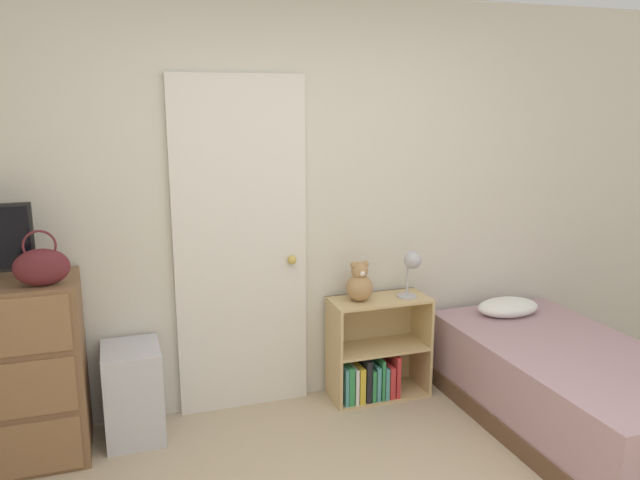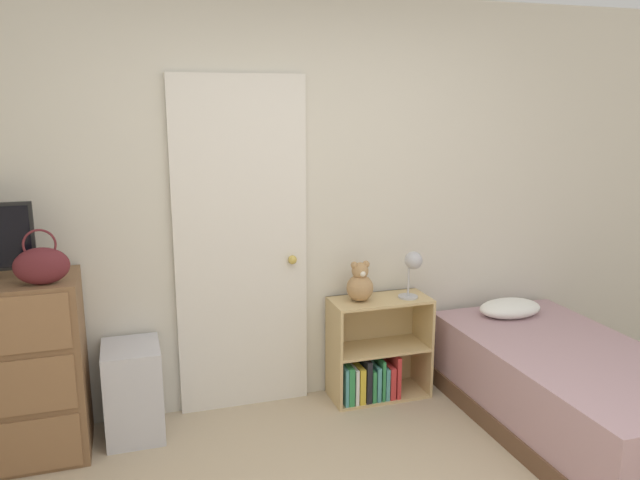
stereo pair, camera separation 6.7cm
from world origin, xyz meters
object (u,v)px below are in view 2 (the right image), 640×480
handbag (42,265)px  storage_bin (133,391)px  bookshelf (374,360)px  teddy_bear (360,284)px  desk_lamp (413,265)px  bed (570,389)px

handbag → storage_bin: handbag is taller
storage_bin → handbag: bearing=-156.0°
handbag → bookshelf: handbag is taller
teddy_bear → desk_lamp: 0.36m
teddy_bear → storage_bin: bearing=-178.5°
bookshelf → teddy_bear: 0.54m
teddy_bear → bed: size_ratio=0.14×
bed → bookshelf: bearing=141.9°
bookshelf → desk_lamp: bearing=-10.6°
teddy_bear → desk_lamp: bearing=-7.4°
bookshelf → bed: (0.95, -0.74, 0.00)m
handbag → teddy_bear: size_ratio=1.10×
teddy_bear → bed: (1.05, -0.74, -0.53)m
bookshelf → bed: bookshelf is taller
storage_bin → bookshelf: size_ratio=0.82×
bookshelf → teddy_bear: size_ratio=2.57×
storage_bin → bed: bed is taller
teddy_bear → desk_lamp: (0.34, -0.04, 0.11)m
storage_bin → desk_lamp: bearing=-0.2°
bookshelf → bed: 1.21m
teddy_bear → bed: bearing=-35.2°
handbag → desk_lamp: bearing=4.5°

